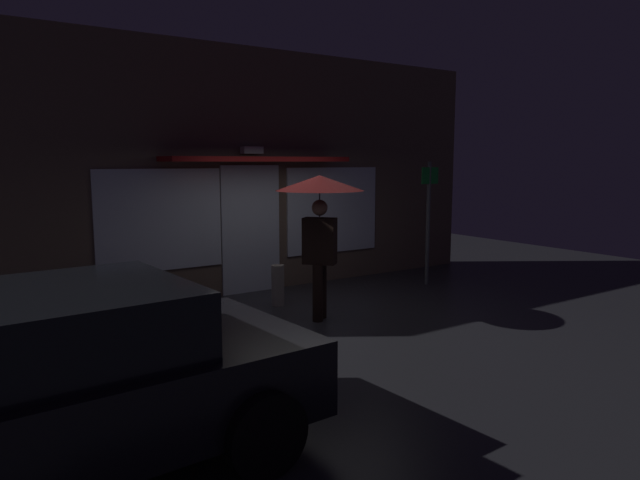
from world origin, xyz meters
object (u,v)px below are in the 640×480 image
person_with_umbrella (320,202)px  sidewalk_bollard (278,285)px  street_sign_post (428,215)px  sidewalk_bollard_2 (120,300)px  parked_car (11,390)px

person_with_umbrella → sidewalk_bollard: bearing=144.3°
street_sign_post → sidewalk_bollard_2: size_ratio=3.51×
person_with_umbrella → street_sign_post: 3.12m
street_sign_post → parked_car: bearing=-155.5°
person_with_umbrella → sidewalk_bollard_2: 3.15m
parked_car → street_sign_post: (7.13, 3.24, 0.58)m
person_with_umbrella → sidewalk_bollard: person_with_umbrella is taller
person_with_umbrella → street_sign_post: bearing=65.5°
street_sign_post → sidewalk_bollard_2: street_sign_post is taller
street_sign_post → sidewalk_bollard: size_ratio=3.49×
parked_car → sidewalk_bollard: parked_car is taller
sidewalk_bollard → sidewalk_bollard_2: (-2.32, 0.44, -0.00)m
person_with_umbrella → street_sign_post: (2.97, 0.86, -0.41)m
parked_car → sidewalk_bollard: (4.07, 3.44, -0.39)m
parked_car → street_sign_post: size_ratio=1.94×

